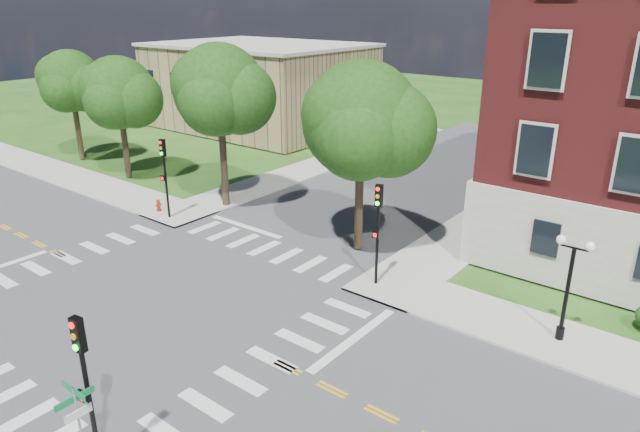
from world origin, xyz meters
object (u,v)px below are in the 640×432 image
Objects in this scene: traffic_signal_ne at (378,222)px; traffic_signal_se at (85,375)px; street_sign_pole at (78,416)px; twin_lamp_west at (568,283)px; fire_hydrant at (159,206)px; traffic_signal_nw at (164,168)px.

traffic_signal_se is at bearing -90.19° from traffic_signal_ne.
twin_lamp_west is at bearing 62.48° from street_sign_pole.
traffic_signal_se is at bearing -119.15° from twin_lamp_west.
traffic_signal_ne is at bearing 0.65° from fire_hydrant.
twin_lamp_west is at bearing 60.85° from traffic_signal_se.
twin_lamp_west reaches higher than fire_hydrant.
street_sign_pole is 21.81m from fire_hydrant.
traffic_signal_se reaches higher than fire_hydrant.
traffic_signal_ne is at bearing -176.36° from twin_lamp_west.
traffic_signal_ne is 14.61m from traffic_signal_nw.
traffic_signal_ne reaches higher than street_sign_pole.
street_sign_pole is (0.24, -14.67, -0.88)m from traffic_signal_ne.
street_sign_pole is at bearing -89.07° from traffic_signal_ne.
twin_lamp_west is 17.13m from street_sign_pole.
traffic_signal_nw is at bearing -177.53° from twin_lamp_west.
traffic_signal_se is 1.55× the size of street_sign_pole.
fire_hydrant is (-1.36, 0.28, -2.72)m from traffic_signal_nw.
traffic_signal_se is 14.18m from traffic_signal_ne.
twin_lamp_west is at bearing 2.47° from traffic_signal_nw.
street_sign_pole is (0.28, -0.49, -0.88)m from traffic_signal_se.
traffic_signal_ne is 1.13× the size of twin_lamp_west.
traffic_signal_se is 6.40× the size of fire_hydrant.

